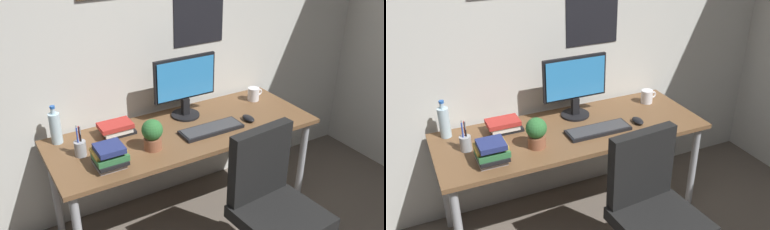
% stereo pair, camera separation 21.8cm
% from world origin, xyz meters
% --- Properties ---
extents(wall_back, '(4.40, 0.10, 2.60)m').
position_xyz_m(wall_back, '(0.00, 2.15, 1.30)').
color(wall_back, silver).
rests_on(wall_back, ground_plane).
extents(desk, '(1.79, 0.67, 0.73)m').
position_xyz_m(desk, '(0.26, 1.73, 0.66)').
color(desk, brown).
rests_on(desk, ground_plane).
extents(office_chair, '(0.56, 0.57, 0.95)m').
position_xyz_m(office_chair, '(0.45, 1.05, 0.53)').
color(office_chair, black).
rests_on(office_chair, ground_plane).
extents(monitor, '(0.46, 0.20, 0.43)m').
position_xyz_m(monitor, '(0.36, 1.91, 0.97)').
color(monitor, black).
rests_on(monitor, desk).
extents(keyboard, '(0.43, 0.15, 0.03)m').
position_xyz_m(keyboard, '(0.40, 1.63, 0.74)').
color(keyboard, black).
rests_on(keyboard, desk).
extents(computer_mouse, '(0.06, 0.11, 0.04)m').
position_xyz_m(computer_mouse, '(0.70, 1.63, 0.75)').
color(computer_mouse, black).
rests_on(computer_mouse, desk).
extents(water_bottle, '(0.07, 0.07, 0.25)m').
position_xyz_m(water_bottle, '(-0.51, 1.98, 0.84)').
color(water_bottle, silver).
rests_on(water_bottle, desk).
extents(coffee_mug_near, '(0.12, 0.09, 0.10)m').
position_xyz_m(coffee_mug_near, '(0.95, 1.89, 0.78)').
color(coffee_mug_near, white).
rests_on(coffee_mug_near, desk).
extents(potted_plant, '(0.13, 0.13, 0.19)m').
position_xyz_m(potted_plant, '(-0.03, 1.61, 0.84)').
color(potted_plant, brown).
rests_on(potted_plant, desk).
extents(pen_cup, '(0.07, 0.07, 0.20)m').
position_xyz_m(pen_cup, '(-0.43, 1.76, 0.79)').
color(pen_cup, '#9EA0A5').
rests_on(pen_cup, desk).
extents(book_stack_left, '(0.23, 0.15, 0.08)m').
position_xyz_m(book_stack_left, '(-0.15, 1.89, 0.77)').
color(book_stack_left, black).
rests_on(book_stack_left, desk).
extents(book_stack_right, '(0.18, 0.17, 0.14)m').
position_xyz_m(book_stack_right, '(-0.32, 1.56, 0.80)').
color(book_stack_right, gray).
rests_on(book_stack_right, desk).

